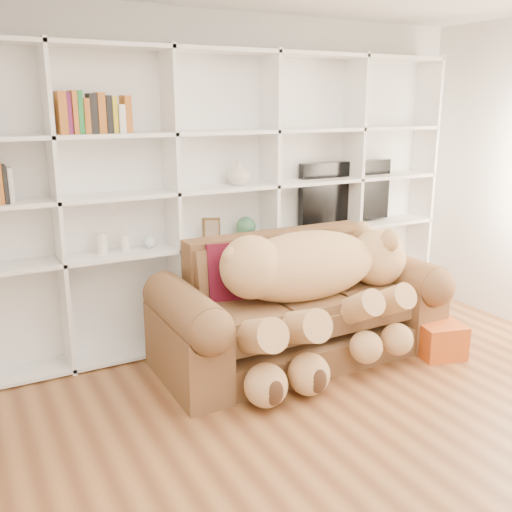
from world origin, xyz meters
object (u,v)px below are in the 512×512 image
teddy_bear (313,281)px  tv (345,193)px  sofa (298,312)px  gift_box (439,339)px

teddy_bear → tv: (0.94, 0.88, 0.48)m
sofa → teddy_bear: (0.01, -0.19, 0.32)m
teddy_bear → sofa: bearing=97.2°
sofa → gift_box: sofa is taller
gift_box → sofa: bearing=150.6°
sofa → gift_box: 1.16m
sofa → tv: bearing=36.2°
gift_box → teddy_bear: bearing=159.5°
sofa → teddy_bear: teddy_bear is taller
tv → sofa: bearing=-143.8°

